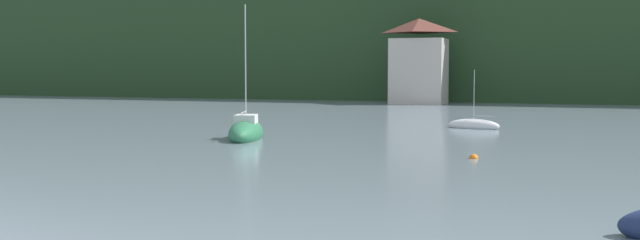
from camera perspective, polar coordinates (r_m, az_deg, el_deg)
name	(u,v)px	position (r m, az deg, el deg)	size (l,w,h in m)	color
wooded_hillside	(371,45)	(136.39, 3.95, 5.81)	(352.00, 53.56, 59.74)	#264223
shore_building_west	(419,63)	(96.52, 7.62, 4.41)	(7.18, 5.46, 11.01)	beige
sailboat_far_1	(474,125)	(57.95, 11.76, -0.41)	(4.26, 2.04, 4.79)	white
sailboat_far_7	(246,132)	(48.66, -5.73, -0.92)	(3.92, 6.85, 9.23)	#2D754C
mooring_buoy_far	(474,159)	(38.78, 11.76, -2.93)	(0.48, 0.48, 0.48)	orange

